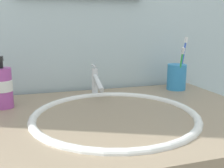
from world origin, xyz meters
TOP-DOWN VIEW (x-y plane):
  - tiled_wall_back at (0.00, 0.36)m, footprint 2.18×0.04m
  - sink_basin at (0.03, -0.02)m, footprint 0.50×0.50m
  - faucet at (0.03, 0.22)m, footprint 0.02×0.15m
  - toothbrush_cup at (0.37, 0.23)m, footprint 0.08×0.08m
  - toothbrush_green at (0.37, 0.19)m, footprint 0.02×0.05m
  - toothbrush_blue at (0.41, 0.24)m, footprint 0.04×0.02m
  - soap_dispenser at (-0.29, 0.17)m, footprint 0.06×0.06m

SIDE VIEW (x-z plane):
  - sink_basin at x=0.03m, z-range 0.80..0.89m
  - toothbrush_cup at x=0.37m, z-range 0.88..0.98m
  - faucet at x=0.03m, z-range 0.87..0.99m
  - soap_dispenser at x=-0.29m, z-range 0.86..1.03m
  - toothbrush_green at x=0.37m, z-range 0.89..1.07m
  - toothbrush_blue at x=0.41m, z-range 0.89..1.10m
  - tiled_wall_back at x=0.00m, z-range 0.00..2.40m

